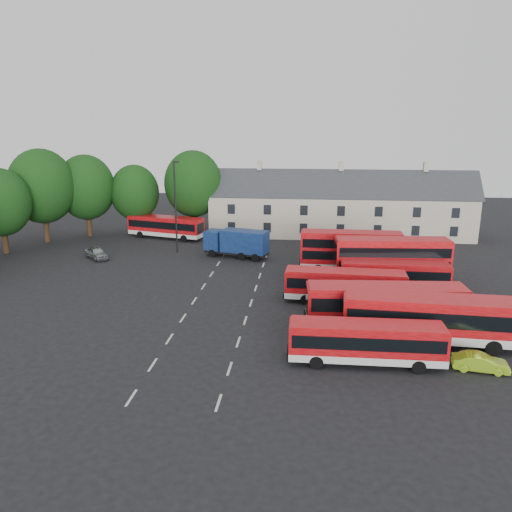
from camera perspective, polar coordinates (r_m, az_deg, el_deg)
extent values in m
plane|color=black|center=(42.22, -7.68, -6.03)|extent=(140.00, 140.00, 0.00)
cube|color=beige|center=(30.11, -14.07, -15.44)|extent=(0.15, 1.80, 0.01)
cube|color=beige|center=(33.42, -11.73, -12.07)|extent=(0.15, 1.80, 0.01)
cube|color=beige|center=(36.86, -9.87, -9.31)|extent=(0.15, 1.80, 0.01)
cube|color=beige|center=(40.41, -8.34, -7.02)|extent=(0.15, 1.80, 0.01)
cube|color=beige|center=(44.04, -7.08, -5.10)|extent=(0.15, 1.80, 0.01)
cube|color=beige|center=(47.72, -6.02, -3.47)|extent=(0.15, 1.80, 0.01)
cube|color=beige|center=(51.45, -5.11, -2.08)|extent=(0.15, 1.80, 0.01)
cube|color=beige|center=(55.22, -4.33, -0.87)|extent=(0.15, 1.80, 0.01)
cube|color=beige|center=(59.02, -3.65, 0.18)|extent=(0.15, 1.80, 0.01)
cube|color=beige|center=(28.90, -4.31, -16.37)|extent=(0.15, 1.80, 0.01)
cube|color=beige|center=(32.33, -3.04, -12.73)|extent=(0.15, 1.80, 0.01)
cube|color=beige|center=(35.88, -2.04, -9.78)|extent=(0.15, 1.80, 0.01)
cube|color=beige|center=(39.52, -1.24, -7.37)|extent=(0.15, 1.80, 0.01)
cube|color=beige|center=(43.22, -0.58, -5.37)|extent=(0.15, 1.80, 0.01)
cube|color=beige|center=(46.97, -0.03, -3.69)|extent=(0.15, 1.80, 0.01)
cube|color=beige|center=(50.76, 0.44, -2.25)|extent=(0.15, 1.80, 0.01)
cube|color=beige|center=(54.58, 0.84, -1.02)|extent=(0.15, 1.80, 0.01)
cube|color=beige|center=(58.42, 1.19, 0.05)|extent=(0.15, 1.80, 0.01)
cylinder|color=black|center=(66.23, -26.78, 1.85)|extent=(0.70, 0.70, 3.67)
ellipsoid|color=#14380F|center=(65.52, -27.21, 5.48)|extent=(6.93, 6.93, 7.97)
cylinder|color=black|center=(70.19, -22.85, 3.23)|extent=(0.70, 0.70, 4.38)
ellipsoid|color=#14380F|center=(69.44, -23.28, 7.33)|extent=(8.25, 8.25, 9.49)
cylinder|color=black|center=(71.95, -18.54, 3.75)|extent=(0.70, 0.70, 4.02)
ellipsoid|color=#14380F|center=(71.25, -18.85, 7.43)|extent=(7.59, 7.59, 8.73)
cylinder|color=black|center=(71.59, -13.48, 3.85)|extent=(0.70, 0.70, 3.50)
ellipsoid|color=#14380F|center=(70.95, -13.68, 7.07)|extent=(6.60, 6.60, 7.59)
cylinder|color=black|center=(70.25, -7.04, 4.23)|extent=(0.70, 0.70, 4.20)
ellipsoid|color=#14380F|center=(69.53, -7.17, 8.18)|extent=(7.92, 7.92, 9.11)
cube|color=beige|center=(69.50, 9.48, 4.57)|extent=(35.00, 7.00, 5.50)
cube|color=#2D3035|center=(69.07, 9.57, 6.82)|extent=(35.70, 7.13, 7.13)
cube|color=beige|center=(68.81, 0.39, 10.31)|extent=(0.60, 0.90, 1.20)
cube|color=beige|center=(68.64, 9.72, 10.09)|extent=(0.60, 0.90, 1.20)
cube|color=beige|center=(70.20, 18.84, 9.62)|extent=(0.60, 0.90, 1.20)
cube|color=silver|center=(33.32, 12.39, -10.88)|extent=(9.82, 2.28, 0.49)
cube|color=#B30B10|center=(32.86, 12.50, -9.13)|extent=(9.82, 2.28, 1.74)
cube|color=black|center=(32.84, 12.50, -9.06)|extent=(9.43, 2.33, 0.85)
cube|color=#B30B10|center=(32.50, 12.59, -7.66)|extent=(9.62, 2.19, 0.11)
cylinder|color=black|center=(32.28, 6.91, -11.99)|extent=(0.89, 0.25, 0.89)
cylinder|color=black|center=(34.85, 17.39, -10.49)|extent=(0.89, 0.25, 0.89)
cube|color=silver|center=(37.31, 19.25, -8.24)|extent=(12.24, 3.48, 0.61)
cube|color=#B30B10|center=(36.81, 19.44, -6.27)|extent=(12.24, 3.48, 2.15)
cube|color=black|center=(36.79, 19.44, -6.19)|extent=(11.77, 3.52, 1.05)
cube|color=#B30B10|center=(36.43, 19.59, -4.62)|extent=(12.00, 3.35, 0.13)
cylinder|color=black|center=(35.79, 13.35, -9.32)|extent=(1.12, 0.37, 1.10)
cylinder|color=black|center=(39.41, 24.52, -8.00)|extent=(1.12, 0.37, 1.10)
cube|color=silver|center=(39.16, 14.51, -6.79)|extent=(11.97, 3.44, 0.59)
cube|color=#B30B10|center=(38.69, 14.64, -4.94)|extent=(11.97, 3.44, 2.10)
cube|color=black|center=(38.67, 14.64, -4.86)|extent=(11.50, 3.48, 1.02)
cube|color=#B30B10|center=(38.34, 14.74, -3.39)|extent=(11.73, 3.32, 0.13)
cylinder|color=black|center=(37.52, 9.16, -7.95)|extent=(1.09, 0.37, 1.07)
cylinder|color=black|center=(41.32, 19.30, -6.45)|extent=(1.09, 0.37, 1.07)
cube|color=silver|center=(43.74, 10.06, -4.37)|extent=(10.28, 2.84, 0.51)
cube|color=#B30B10|center=(43.37, 10.13, -2.93)|extent=(10.28, 2.84, 1.80)
cube|color=black|center=(43.36, 10.14, -2.87)|extent=(9.88, 2.88, 0.88)
cube|color=#B30B10|center=(43.10, 10.19, -1.73)|extent=(10.08, 2.74, 0.11)
cylinder|color=black|center=(42.87, 5.70, -4.97)|extent=(0.94, 0.31, 0.93)
cylinder|color=black|center=(45.01, 14.19, -4.39)|extent=(0.94, 0.31, 0.93)
cube|color=silver|center=(47.71, 15.47, -3.09)|extent=(9.79, 2.36, 0.49)
cube|color=#B30B10|center=(47.38, 15.57, -1.82)|extent=(9.79, 2.36, 1.73)
cube|color=black|center=(47.37, 15.57, -1.77)|extent=(9.40, 2.41, 0.84)
cube|color=#B30B10|center=(47.14, 15.64, -0.76)|extent=(9.59, 2.27, 0.11)
cylinder|color=black|center=(46.44, 11.82, -3.67)|extent=(0.89, 0.26, 0.89)
cylinder|color=black|center=(49.30, 18.88, -3.08)|extent=(0.89, 0.26, 0.89)
cube|color=silver|center=(50.02, 15.12, -2.15)|extent=(10.92, 3.12, 0.54)
cube|color=#B30B10|center=(49.51, 15.26, -0.03)|extent=(10.92, 3.12, 3.29)
cube|color=black|center=(49.67, 15.21, -0.74)|extent=(10.49, 3.15, 0.93)
cube|color=#B30B10|center=(49.11, 15.40, 1.88)|extent=(10.70, 3.00, 0.12)
cylinder|color=black|center=(48.40, 11.38, -2.82)|extent=(1.00, 0.33, 0.98)
cylinder|color=black|center=(51.99, 18.55, -2.08)|extent=(1.00, 0.33, 0.98)
cube|color=black|center=(49.35, 15.31, 0.69)|extent=(10.49, 3.15, 0.93)
cube|color=silver|center=(52.93, 10.71, -0.98)|extent=(10.39, 2.52, 0.52)
cube|color=#B30B10|center=(52.47, 10.80, 0.95)|extent=(10.39, 2.52, 3.15)
cube|color=black|center=(52.62, 10.77, 0.30)|extent=(9.98, 2.57, 0.89)
cube|color=#B30B10|center=(52.11, 10.89, 2.68)|extent=(10.18, 2.43, 0.11)
cylinder|color=black|center=(51.85, 7.11, -1.46)|extent=(0.95, 0.28, 0.94)
cylinder|color=black|center=(54.36, 14.11, -1.04)|extent=(0.95, 0.28, 0.94)
cube|color=black|center=(52.33, 10.84, 1.60)|extent=(9.98, 2.57, 0.89)
cube|color=silver|center=(68.17, -10.25, 2.61)|extent=(10.74, 5.10, 0.52)
cube|color=#B30B10|center=(67.93, -10.29, 3.59)|extent=(10.74, 5.10, 1.86)
cube|color=black|center=(67.92, -10.29, 3.63)|extent=(10.35, 5.04, 0.91)
cube|color=#B30B10|center=(67.75, -10.33, 4.40)|extent=(10.51, 4.95, 0.11)
cylinder|color=black|center=(69.15, -13.08, 2.41)|extent=(0.99, 0.51, 0.95)
cylinder|color=black|center=(67.47, -7.33, 2.37)|extent=(0.99, 0.51, 0.95)
cube|color=black|center=(57.64, -2.26, 0.45)|extent=(7.61, 3.88, 0.28)
cube|color=navy|center=(58.49, -4.75, 1.87)|extent=(2.39, 2.71, 2.21)
cube|color=black|center=(58.80, -5.52, 2.26)|extent=(0.62, 1.91, 1.10)
cube|color=navy|center=(56.90, -1.30, 1.69)|extent=(5.67, 3.63, 2.48)
cylinder|color=black|center=(57.84, -5.01, 0.31)|extent=(0.96, 0.50, 0.92)
cylinder|color=black|center=(57.57, 0.70, 0.30)|extent=(0.96, 0.50, 0.92)
imported|color=#9B9DA2|center=(59.80, -17.76, 0.34)|extent=(3.92, 3.92, 1.35)
imported|color=#99CE1F|center=(34.77, 24.26, -11.04)|extent=(3.50, 1.63, 1.11)
cylinder|color=black|center=(59.41, -9.18, 5.40)|extent=(0.19, 0.19, 10.73)
cube|color=black|center=(58.68, -9.09, 10.57)|extent=(0.66, 0.31, 0.19)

